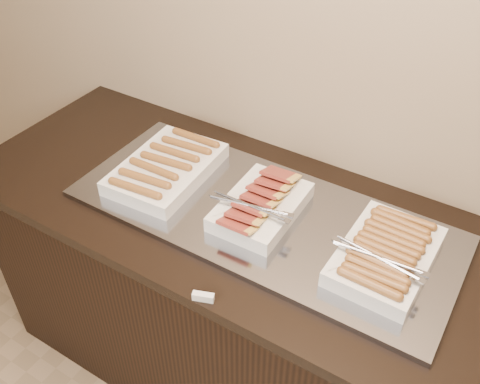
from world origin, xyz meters
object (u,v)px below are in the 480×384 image
Objects in this scene: warming_tray at (261,215)px; dish_right at (385,255)px; dish_left at (167,168)px; counter at (260,310)px; dish_center at (260,205)px.

dish_right reaches higher than warming_tray.
dish_right is (0.76, -0.00, 0.01)m from dish_left.
counter is 0.62m from dish_left.
counter is 5.81× the size of dish_right.
dish_right is at bearing -3.74° from dish_left.
counter is at bearing -179.57° from dish_right.
warming_tray is 0.04m from dish_center.
dish_left is at bearing 177.92° from dish_center.
dish_center reaches higher than warming_tray.
counter is 6.09× the size of dish_center.
counter is 0.50m from dish_center.
dish_center is at bearing -4.23° from dish_left.
warming_tray is (-0.01, 0.00, 0.46)m from counter.
counter is at bearing -3.45° from dish_left.
dish_center is 0.95× the size of dish_right.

